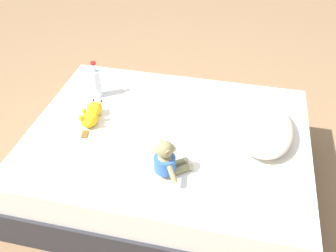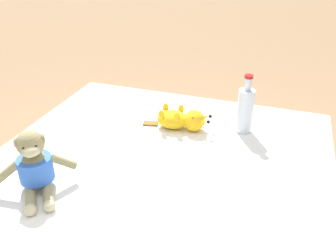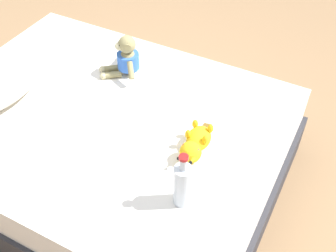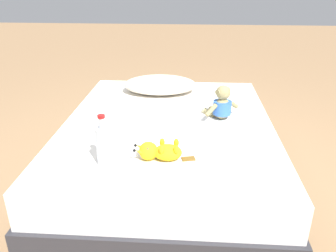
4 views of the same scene
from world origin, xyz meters
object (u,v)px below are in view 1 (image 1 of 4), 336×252
glass_bottle (96,83)px  plush_yellow_creature (92,114)px  bed (168,159)px  pillow (263,126)px  plush_monkey (167,161)px

glass_bottle → plush_yellow_creature: bearing=14.3°
bed → glass_bottle: 0.75m
bed → plush_yellow_creature: (-0.01, -0.52, 0.29)m
pillow → plush_yellow_creature: (0.10, -1.10, -0.02)m
bed → plush_yellow_creature: plush_yellow_creature is taller
bed → glass_bottle: size_ratio=6.60×
pillow → plush_monkey: 0.69m
bed → glass_bottle: bearing=-116.0°
pillow → glass_bottle: glass_bottle is taller
pillow → plush_yellow_creature: size_ratio=1.83×
plush_monkey → glass_bottle: size_ratio=0.92×
plush_monkey → plush_yellow_creature: 0.70m
pillow → plush_monkey: size_ratio=2.37×
plush_yellow_creature → glass_bottle: 0.29m
plush_monkey → glass_bottle: 0.92m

